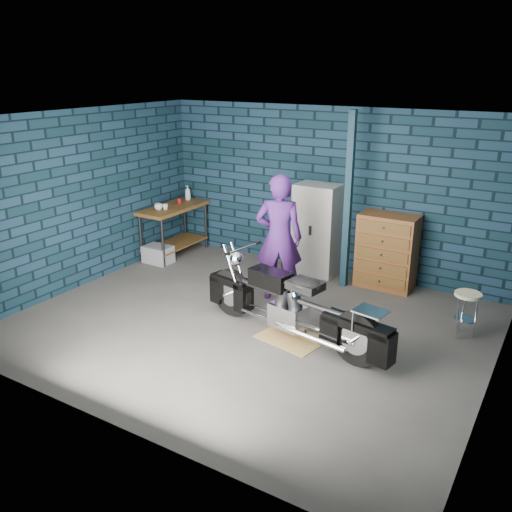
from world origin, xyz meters
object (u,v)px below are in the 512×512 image
Objects in this scene: locker at (317,230)px; tool_chest at (386,252)px; storage_bin at (158,254)px; motorcycle at (292,301)px; workbench at (174,231)px; person at (279,238)px; shop_stool at (465,315)px.

locker is 1.20m from tool_chest.
locker reaches higher than tool_chest.
storage_bin is 0.42× the size of tool_chest.
locker is (2.58, 0.98, 0.60)m from storage_bin.
motorcycle is 2.32m from tool_chest.
workbench is 0.93× the size of locker.
person is 1.25× the size of locker.
workbench is 0.59m from storage_bin.
person is 1.61× the size of tool_chest.
locker is (2.60, 0.48, 0.30)m from workbench.
locker reaches higher than workbench.
storage_bin is (-3.33, 1.29, -0.37)m from motorcycle.
motorcycle is 3.59m from storage_bin.
motorcycle is at bearing 102.09° from person.
shop_stool is at bearing -37.47° from tool_chest.
tool_chest reaches higher than storage_bin.
workbench is at bearing 173.41° from shop_stool.
tool_chest reaches higher than motorcycle.
tool_chest is at bearing 0.00° from locker.
motorcycle is 2.04× the size of tool_chest.
locker is 2.85m from shop_stool.
shop_stool is at bearing 158.70° from person.
tool_chest is (1.19, 0.00, -0.17)m from locker.
motorcycle is at bearing -21.22° from storage_bin.
person is (2.57, -0.75, 0.48)m from workbench.
storage_bin is 0.32× the size of locker.
person is at bearing 137.24° from motorcycle.
tool_chest is (3.77, 0.98, 0.43)m from storage_bin.
person reaches higher than shop_stool.
storage_bin is at bearing -30.08° from person.
person is at bearing -5.56° from storage_bin.
tool_chest reaches higher than shop_stool.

